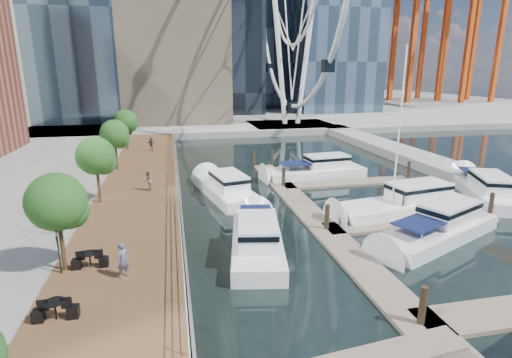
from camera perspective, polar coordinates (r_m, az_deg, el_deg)
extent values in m
plane|color=black|center=(18.32, 10.53, -17.66)|extent=(520.00, 520.00, 0.00)
cube|color=brown|center=(30.70, -16.54, -3.19)|extent=(6.00, 60.00, 1.00)
cube|color=#595954|center=(30.58, -10.93, -2.90)|extent=(0.25, 60.00, 1.00)
cube|color=gray|center=(116.65, -9.01, 10.45)|extent=(200.00, 114.00, 1.00)
cube|color=gray|center=(44.05, 25.00, 1.51)|extent=(4.00, 60.00, 1.00)
cube|color=gray|center=(69.77, 5.06, 7.46)|extent=(14.00, 12.00, 1.00)
cube|color=#6D6051|center=(27.61, 8.48, -5.67)|extent=(2.00, 32.00, 0.20)
cube|color=#6D6051|center=(28.58, 21.31, -5.85)|extent=(12.00, 2.00, 0.20)
cube|color=#6D6051|center=(36.87, 12.95, -0.53)|extent=(12.00, 2.00, 0.20)
cylinder|color=white|center=(68.57, 3.22, 18.67)|extent=(0.80, 0.80, 26.00)
cylinder|color=white|center=(70.04, 7.39, 18.50)|extent=(0.80, 0.80, 26.00)
cylinder|color=#3F2B1C|center=(20.33, -25.93, -8.57)|extent=(0.20, 0.20, 2.40)
sphere|color=#265B1E|center=(19.63, -26.64, -2.93)|extent=(2.60, 2.60, 2.60)
cylinder|color=#3F2B1C|center=(29.59, -21.55, -0.88)|extent=(0.20, 0.20, 2.40)
sphere|color=#265B1E|center=(29.12, -21.95, 3.09)|extent=(2.60, 2.60, 2.60)
cylinder|color=#3F2B1C|center=(39.21, -19.30, 3.09)|extent=(0.20, 0.20, 2.40)
sphere|color=#265B1E|center=(38.86, -19.57, 6.12)|extent=(2.60, 2.60, 2.60)
cylinder|color=#3F2B1C|center=(48.99, -17.93, 5.49)|extent=(0.20, 0.20, 2.40)
sphere|color=#265B1E|center=(48.70, -18.13, 7.92)|extent=(2.60, 2.60, 2.60)
imported|color=#545870|center=(18.84, -18.43, -10.91)|extent=(0.71, 0.69, 1.65)
imported|color=gray|center=(31.35, -15.18, -0.29)|extent=(0.59, 0.75, 1.54)
imported|color=#2E3339|center=(47.11, -14.70, 4.82)|extent=(0.90, 0.40, 1.52)
imported|color=#103B10|center=(20.04, -26.45, -8.72)|extent=(3.49, 3.52, 2.57)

